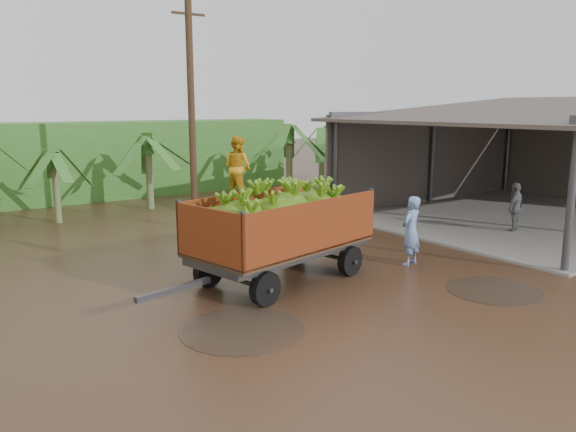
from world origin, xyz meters
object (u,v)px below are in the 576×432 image
object	(u,v)px
banana_trailer	(281,226)
man_grey	(515,208)
utility_pole	(192,114)
man_blue	(411,231)

from	to	relation	value
banana_trailer	man_grey	xyz separation A→B (m)	(9.68, -0.23, -0.53)
man_grey	utility_pole	size ratio (longest dim) A/B	0.22
man_blue	utility_pole	bearing A→B (deg)	-84.23
banana_trailer	man_grey	distance (m)	9.69
man_grey	utility_pole	distance (m)	11.65
banana_trailer	utility_pole	distance (m)	7.46
utility_pole	man_blue	bearing A→B (deg)	-70.47
man_grey	utility_pole	world-z (taller)	utility_pole
banana_trailer	utility_pole	size ratio (longest dim) A/B	0.83
man_blue	man_grey	distance (m)	5.94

